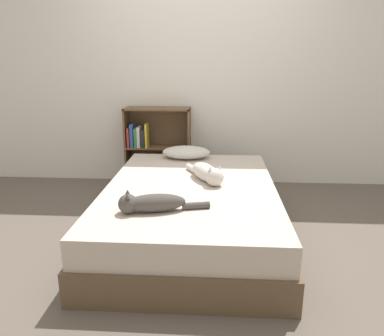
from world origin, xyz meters
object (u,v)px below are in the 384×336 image
(pillow, at_px, (186,152))
(bookshelf, at_px, (155,144))
(bed, at_px, (191,211))
(cat_dark, at_px, (150,203))
(cat_light, at_px, (207,173))

(pillow, bearing_deg, bookshelf, 130.01)
(bed, height_order, pillow, pillow)
(cat_dark, distance_m, bookshelf, 1.88)
(pillow, xyz_separation_m, bookshelf, (-0.39, 0.47, -0.03))
(cat_dark, bearing_deg, cat_light, -131.04)
(bed, distance_m, cat_light, 0.34)
(bed, relative_size, cat_light, 3.80)
(pillow, relative_size, bookshelf, 0.55)
(cat_dark, bearing_deg, bed, -125.67)
(bed, xyz_separation_m, cat_dark, (-0.23, -0.55, 0.28))
(cat_light, xyz_separation_m, cat_dark, (-0.36, -0.67, -0.01))
(pillow, xyz_separation_m, cat_dark, (-0.13, -1.39, -0.00))
(bed, bearing_deg, cat_light, 42.96)
(bed, bearing_deg, bookshelf, 110.72)
(pillow, distance_m, bookshelf, 0.61)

